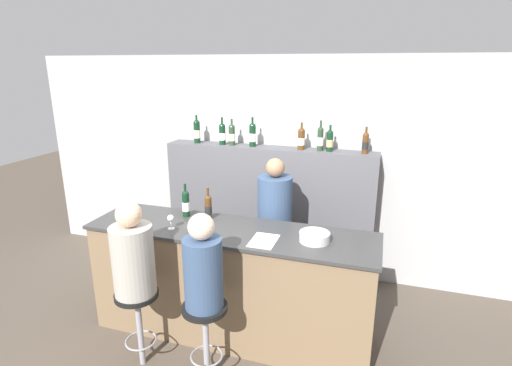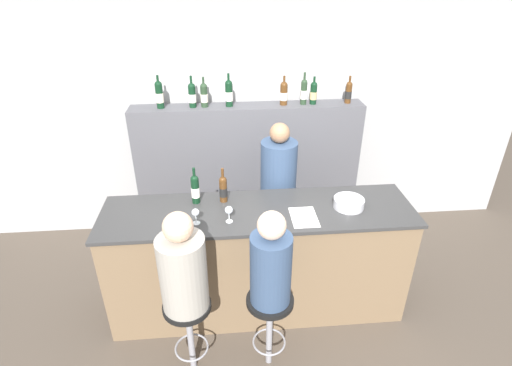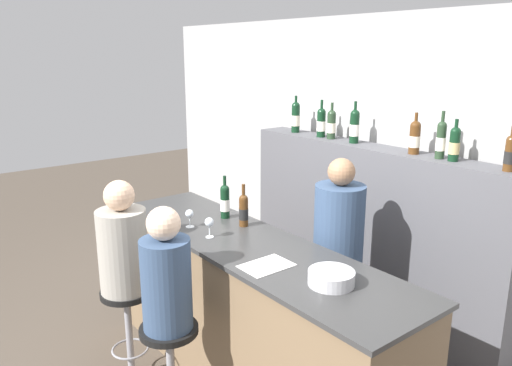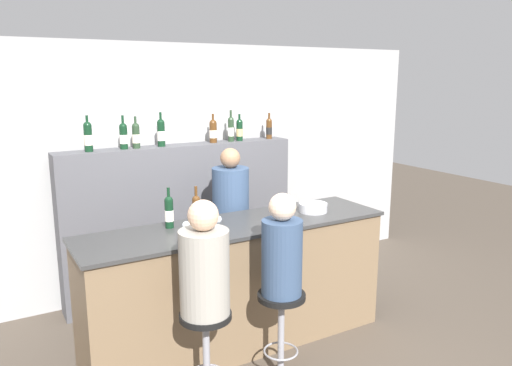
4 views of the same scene
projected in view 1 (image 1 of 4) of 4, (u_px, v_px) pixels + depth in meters
name	position (u px, v px, depth m)	size (l,w,h in m)	color
ground_plane	(219.00, 353.00, 3.58)	(16.00, 16.00, 0.00)	#4C4238
wall_back	(273.00, 167.00, 4.83)	(6.40, 0.05, 2.60)	#9E9E9E
bar_counter	(231.00, 282.00, 3.72)	(2.62, 0.68, 1.07)	brown
back_bar_cabinet	(268.00, 212.00, 4.77)	(2.45, 0.28, 1.58)	#4C4C51
wine_bottle_counter_0	(186.00, 203.00, 3.84)	(0.07, 0.07, 0.33)	black
wine_bottle_counter_1	(208.00, 207.00, 3.77)	(0.07, 0.07, 0.31)	#4C2D14
wine_bottle_backbar_0	(197.00, 131.00, 4.76)	(0.08, 0.08, 0.33)	black
wine_bottle_backbar_1	(222.00, 134.00, 4.67)	(0.08, 0.08, 0.32)	black
wine_bottle_backbar_2	(232.00, 134.00, 4.63)	(0.07, 0.07, 0.31)	#233823
wine_bottle_backbar_3	(253.00, 134.00, 4.56)	(0.08, 0.08, 0.34)	black
wine_bottle_backbar_4	(301.00, 138.00, 4.39)	(0.08, 0.08, 0.30)	#4C2D14
wine_bottle_backbar_5	(320.00, 138.00, 4.33)	(0.07, 0.07, 0.33)	#233823
wine_bottle_backbar_6	(330.00, 140.00, 4.30)	(0.07, 0.07, 0.29)	black
wine_bottle_backbar_7	(365.00, 143.00, 4.19)	(0.07, 0.07, 0.29)	#4C2D14
wine_glass_0	(171.00, 219.00, 3.56)	(0.06, 0.06, 0.13)	silver
wine_glass_1	(197.00, 221.00, 3.48)	(0.06, 0.06, 0.14)	silver
metal_bowl	(314.00, 237.00, 3.32)	(0.26, 0.26, 0.08)	#B7B7BC
tasting_menu	(264.00, 241.00, 3.33)	(0.21, 0.30, 0.00)	white
bar_stool_left	(138.00, 309.00, 3.32)	(0.36, 0.36, 0.70)	gray
guest_seated_left	(133.00, 255.00, 3.17)	(0.34, 0.34, 0.79)	gray
bar_stool_right	(205.00, 323.00, 3.14)	(0.36, 0.36, 0.70)	gray
guest_seated_right	(203.00, 267.00, 3.00)	(0.30, 0.30, 0.76)	#334766
bartender	(274.00, 240.00, 4.14)	(0.35, 0.35, 1.61)	#334766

